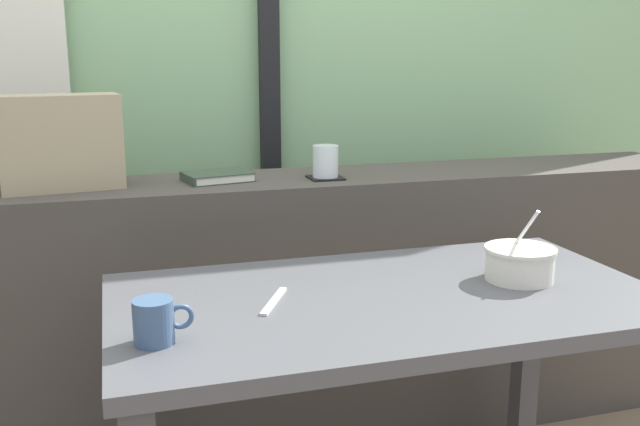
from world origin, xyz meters
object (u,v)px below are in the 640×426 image
(closed_book, at_px, (217,177))
(ceramic_mug, at_px, (155,321))
(juice_glass, at_px, (325,163))
(throw_pillow, at_px, (60,142))
(breakfast_table, at_px, (386,338))
(soup_bowl, at_px, (520,264))
(coaster_square, at_px, (325,178))
(fork_utensil, at_px, (274,301))

(closed_book, height_order, ceramic_mug, closed_book)
(juice_glass, height_order, closed_book, juice_glass)
(throw_pillow, xyz_separation_m, ceramic_mug, (0.19, -0.79, -0.25))
(breakfast_table, xyz_separation_m, soup_bowl, (0.34, 0.00, 0.15))
(throw_pillow, distance_m, soup_bowl, 1.26)
(breakfast_table, distance_m, soup_bowl, 0.37)
(breakfast_table, relative_size, soup_bowl, 7.12)
(breakfast_table, bearing_deg, coaster_square, 86.07)
(soup_bowl, bearing_deg, ceramic_mug, -171.03)
(breakfast_table, relative_size, coaster_square, 12.27)
(closed_book, height_order, throw_pillow, throw_pillow)
(throw_pillow, bearing_deg, soup_bowl, -32.02)
(soup_bowl, xyz_separation_m, ceramic_mug, (-0.86, -0.14, 0.00))
(breakfast_table, xyz_separation_m, juice_glass, (0.04, 0.60, 0.31))
(breakfast_table, xyz_separation_m, ceramic_mug, (-0.52, -0.13, 0.15))
(soup_bowl, height_order, ceramic_mug, soup_bowl)
(throw_pillow, xyz_separation_m, soup_bowl, (1.04, -0.65, -0.25))
(juice_glass, xyz_separation_m, ceramic_mug, (-0.56, -0.74, -0.16))
(closed_book, xyz_separation_m, ceramic_mug, (-0.24, -0.79, -0.13))
(closed_book, bearing_deg, soup_bowl, -46.73)
(closed_book, height_order, fork_utensil, closed_book)
(coaster_square, bearing_deg, breakfast_table, -93.93)
(ceramic_mug, bearing_deg, soup_bowl, 8.97)
(closed_book, relative_size, ceramic_mug, 1.88)
(ceramic_mug, bearing_deg, juice_glass, 52.82)
(breakfast_table, relative_size, ceramic_mug, 10.86)
(coaster_square, bearing_deg, juice_glass, -104.04)
(throw_pillow, relative_size, ceramic_mug, 2.83)
(coaster_square, distance_m, juice_glass, 0.05)
(juice_glass, relative_size, ceramic_mug, 0.85)
(breakfast_table, xyz_separation_m, fork_utensil, (-0.26, 0.02, 0.11))
(coaster_square, xyz_separation_m, soup_bowl, (0.30, -0.60, -0.12))
(coaster_square, height_order, closed_book, closed_book)
(closed_book, distance_m, ceramic_mug, 0.84)
(soup_bowl, bearing_deg, closed_book, 133.27)
(closed_book, bearing_deg, throw_pillow, -179.72)
(soup_bowl, bearing_deg, throw_pillow, 147.98)
(throw_pillow, height_order, soup_bowl, throw_pillow)
(coaster_square, xyz_separation_m, ceramic_mug, (-0.56, -0.74, -0.12))
(breakfast_table, height_order, juice_glass, juice_glass)
(juice_glass, height_order, fork_utensil, juice_glass)
(breakfast_table, xyz_separation_m, coaster_square, (0.04, 0.60, 0.27))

